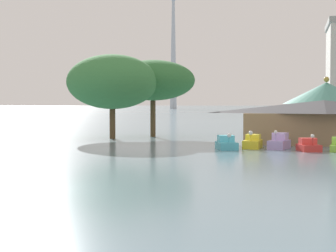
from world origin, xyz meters
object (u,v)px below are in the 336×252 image
object	(u,v)px
pedal_boat_cyan	(226,144)
boathouse	(324,121)
pedal_boat_lavender	(279,142)
shoreline_tree_tall_left	(112,82)
pedal_boat_red	(309,146)
shoreline_tree_mid	(153,80)
distant_broadcast_tower	(173,15)
green_roof_pavilion	(326,106)
pedal_boat_yellow	(253,143)

from	to	relation	value
pedal_boat_cyan	boathouse	size ratio (longest dim) A/B	0.20
pedal_boat_lavender	shoreline_tree_tall_left	size ratio (longest dim) A/B	0.30
pedal_boat_red	shoreline_tree_tall_left	distance (m)	26.22
pedal_boat_cyan	shoreline_tree_mid	world-z (taller)	shoreline_tree_mid
pedal_boat_cyan	shoreline_tree_tall_left	world-z (taller)	shoreline_tree_tall_left
pedal_boat_lavender	pedal_boat_red	distance (m)	3.31
shoreline_tree_mid	distant_broadcast_tower	xyz separation A→B (m)	(-69.82, 337.66, 61.74)
green_roof_pavilion	distant_broadcast_tower	size ratio (longest dim) A/B	0.07
green_roof_pavilion	distant_broadcast_tower	xyz separation A→B (m)	(-90.95, 331.09, 64.90)
boathouse	shoreline_tree_mid	world-z (taller)	shoreline_tree_mid
pedal_boat_lavender	boathouse	distance (m)	7.89
pedal_boat_red	green_roof_pavilion	distance (m)	24.51
boathouse	shoreline_tree_mid	distance (m)	22.48
green_roof_pavilion	boathouse	bearing A→B (deg)	-93.92
shoreline_tree_tall_left	shoreline_tree_mid	size ratio (longest dim) A/B	1.02
pedal_boat_red	boathouse	xyz separation A→B (m)	(1.67, 8.53, 1.89)
pedal_boat_cyan	distant_broadcast_tower	world-z (taller)	distant_broadcast_tower
green_roof_pavilion	shoreline_tree_mid	size ratio (longest dim) A/B	1.05
green_roof_pavilion	pedal_boat_cyan	bearing A→B (deg)	-112.84
shoreline_tree_mid	pedal_boat_lavender	bearing A→B (deg)	-44.27
pedal_boat_cyan	pedal_boat_red	xyz separation A→B (m)	(7.22, -0.49, -0.05)
pedal_boat_cyan	pedal_boat_red	distance (m)	7.24
pedal_boat_red	green_roof_pavilion	size ratio (longest dim) A/B	0.25
pedal_boat_lavender	boathouse	world-z (taller)	boathouse
distant_broadcast_tower	pedal_boat_yellow	bearing A→B (deg)	-76.74
shoreline_tree_mid	pedal_boat_red	bearing A→B (deg)	-43.66
pedal_boat_cyan	pedal_boat_lavender	distance (m)	4.94
shoreline_tree_tall_left	distant_broadcast_tower	xyz separation A→B (m)	(-66.14, 342.50, 62.07)
shoreline_tree_mid	distant_broadcast_tower	size ratio (longest dim) A/B	0.07
pedal_boat_yellow	pedal_boat_lavender	bearing A→B (deg)	94.43
pedal_boat_cyan	pedal_boat_red	world-z (taller)	same
pedal_boat_yellow	green_roof_pavilion	world-z (taller)	green_roof_pavilion
pedal_boat_yellow	green_roof_pavilion	size ratio (longest dim) A/B	0.28
pedal_boat_lavender	green_roof_pavilion	world-z (taller)	green_roof_pavilion
shoreline_tree_tall_left	shoreline_tree_mid	distance (m)	6.09
boathouse	green_roof_pavilion	bearing A→B (deg)	86.08
shoreline_tree_tall_left	shoreline_tree_mid	xyz separation A→B (m)	(3.69, 4.84, 0.33)
shoreline_tree_mid	distant_broadcast_tower	world-z (taller)	distant_broadcast_tower
pedal_boat_yellow	boathouse	size ratio (longest dim) A/B	0.18
pedal_boat_lavender	shoreline_tree_mid	bearing A→B (deg)	-121.03
shoreline_tree_tall_left	shoreline_tree_mid	world-z (taller)	shoreline_tree_tall_left
pedal_boat_lavender	pedal_boat_red	bearing A→B (deg)	63.67
pedal_boat_lavender	distant_broadcast_tower	bearing A→B (deg)	-153.12
pedal_boat_yellow	pedal_boat_lavender	distance (m)	2.43
green_roof_pavilion	shoreline_tree_mid	distance (m)	22.35
pedal_boat_lavender	pedal_boat_red	xyz separation A→B (m)	(2.55, -2.11, -0.13)
boathouse	pedal_boat_cyan	bearing A→B (deg)	-137.85
pedal_boat_yellow	distant_broadcast_tower	bearing A→B (deg)	-162.49
shoreline_tree_mid	pedal_boat_cyan	bearing A→B (deg)	-56.79
pedal_boat_cyan	distant_broadcast_tower	xyz separation A→B (m)	(-81.00, 354.72, 68.23)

